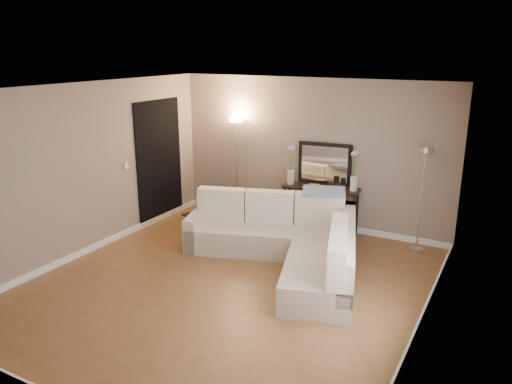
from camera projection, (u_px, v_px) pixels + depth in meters
The scene contains 22 objects.
floor at pixel (228, 285), 6.74m from camera, with size 5.00×5.50×0.01m, color brown.
ceiling at pixel (224, 89), 6.00m from camera, with size 5.00×5.50×0.01m, color white.
wall_back at pixel (310, 153), 8.70m from camera, with size 5.00×0.02×2.60m, color gray.
wall_front at pixel (46, 276), 4.04m from camera, with size 5.00×0.02×2.60m, color gray.
wall_left at pixel (85, 170), 7.52m from camera, with size 0.02×5.50×2.60m, color gray.
wall_right at pixel (430, 225), 5.21m from camera, with size 0.02×5.50×2.60m, color gray.
baseboard_back at pixel (307, 221), 9.02m from camera, with size 5.00×0.03×0.10m, color white.
baseboard_left at pixel (94, 247), 7.86m from camera, with size 0.03×5.50×0.10m, color white.
baseboard_right at pixel (416, 329), 5.58m from camera, with size 0.03×5.50×0.10m, color white.
doorway at pixel (159, 161), 9.00m from camera, with size 0.02×1.20×2.20m, color black.
switch_plate at pixel (126, 165), 8.25m from camera, with size 0.02×0.08×0.12m, color white.
sectional_sofa at pixel (289, 241), 7.36m from camera, with size 3.20×2.61×0.91m.
throw_blanket at pixel (324, 191), 7.70m from camera, with size 0.65×0.37×0.05m, color gray.
console_table at pixel (316, 206), 8.59m from camera, with size 1.33×0.48×0.80m.
leaning_mirror at pixel (325, 164), 8.51m from camera, with size 0.92×0.13×0.72m.
table_decor at pixel (320, 186), 8.42m from camera, with size 0.56×0.14×0.13m.
flower_vase_left at pixel (291, 167), 8.59m from camera, with size 0.15×0.13×0.69m.
flower_vase_right at pixel (354, 173), 8.18m from camera, with size 0.15×0.13×0.69m.
floor_lamp_lit at pixel (237, 147), 9.17m from camera, with size 0.33×0.33×1.86m.
floor_lamp_unlit at pixel (423, 179), 7.56m from camera, with size 0.30×0.30×1.65m.
charcoal_rug at pixel (219, 217), 9.38m from camera, with size 1.21×0.91×0.02m, color black.
black_bag at pixel (208, 210), 9.43m from camera, with size 0.34×0.24×0.22m, color black.
Camera 1 is at (3.27, -5.18, 3.09)m, focal length 35.00 mm.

